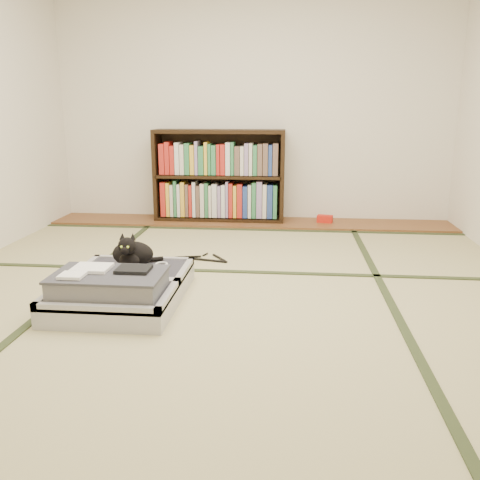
{
  "coord_description": "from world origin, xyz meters",
  "views": [
    {
      "loc": [
        0.38,
        -3.02,
        1.13
      ],
      "look_at": [
        0.05,
        0.35,
        0.25
      ],
      "focal_mm": 38.0,
      "sensor_mm": 36.0,
      "label": 1
    }
  ],
  "objects": [
    {
      "name": "suitcase",
      "position": [
        -0.6,
        -0.26,
        0.1
      ],
      "size": [
        0.69,
        0.92,
        0.27
      ],
      "color": "#A1A1A5",
      "rests_on": "floor"
    },
    {
      "name": "wood_strip",
      "position": [
        0.0,
        2.0,
        0.01
      ],
      "size": [
        4.0,
        0.5,
        0.02
      ],
      "primitive_type": "cube",
      "color": "brown",
      "rests_on": "ground"
    },
    {
      "name": "hanger",
      "position": [
        -0.27,
        0.69,
        0.01
      ],
      "size": [
        0.42,
        0.23,
        0.01
      ],
      "color": "black",
      "rests_on": "floor"
    },
    {
      "name": "bookcase",
      "position": [
        -0.33,
        2.07,
        0.45
      ],
      "size": [
        1.31,
        0.3,
        0.92
      ],
      "color": "black",
      "rests_on": "wood_strip"
    },
    {
      "name": "cable_coil",
      "position": [
        -0.44,
        0.07,
        0.14
      ],
      "size": [
        0.1,
        0.1,
        0.02
      ],
      "color": "white",
      "rests_on": "suitcase"
    },
    {
      "name": "room_shell",
      "position": [
        0.0,
        0.0,
        1.46
      ],
      "size": [
        4.5,
        4.5,
        4.5
      ],
      "color": "white",
      "rests_on": "ground"
    },
    {
      "name": "cat",
      "position": [
        -0.62,
        0.03,
        0.23
      ],
      "size": [
        0.31,
        0.31,
        0.25
      ],
      "color": "black",
      "rests_on": "suitcase"
    },
    {
      "name": "tatami_borders",
      "position": [
        0.0,
        0.49,
        0.0
      ],
      "size": [
        4.0,
        4.5,
        0.01
      ],
      "color": "#2D381E",
      "rests_on": "ground"
    },
    {
      "name": "floor",
      "position": [
        0.0,
        0.0,
        0.0
      ],
      "size": [
        4.5,
        4.5,
        0.0
      ],
      "primitive_type": "plane",
      "color": "tan",
      "rests_on": "ground"
    },
    {
      "name": "red_item",
      "position": [
        0.74,
        2.03,
        0.06
      ],
      "size": [
        0.17,
        0.12,
        0.07
      ],
      "primitive_type": "cube",
      "rotation": [
        0.0,
        0.0,
        -0.21
      ],
      "color": "red",
      "rests_on": "wood_strip"
    }
  ]
}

